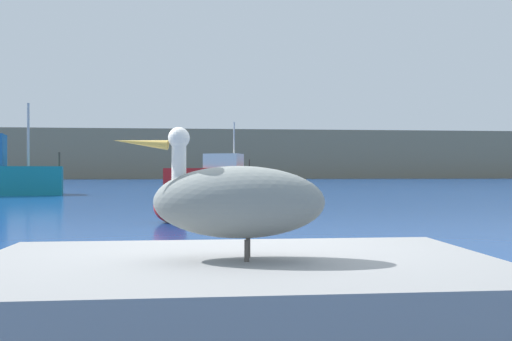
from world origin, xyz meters
TOP-DOWN VIEW (x-y plane):
  - ground_plane at (0.00, 0.00)m, footprint 260.00×260.00m
  - hillside_backdrop at (0.00, 79.98)m, footprint 140.00×11.78m
  - pier_dock at (-0.08, -0.98)m, footprint 3.23×2.00m
  - pelican at (-0.09, -0.98)m, footprint 1.34×0.61m
  - fishing_boat_red at (0.62, 40.66)m, footprint 7.44×4.73m
  - mooring_buoy at (-1.01, 8.38)m, footprint 0.76×0.76m

SIDE VIEW (x-z plane):
  - ground_plane at x=0.00m, z-range 0.00..0.00m
  - pier_dock at x=-0.08m, z-range 0.00..0.63m
  - mooring_buoy at x=-1.01m, z-range 0.00..0.76m
  - fishing_boat_red at x=0.62m, z-range -1.56..3.51m
  - pelican at x=-0.09m, z-range 0.59..1.40m
  - hillside_backdrop at x=0.00m, z-range 0.00..7.08m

